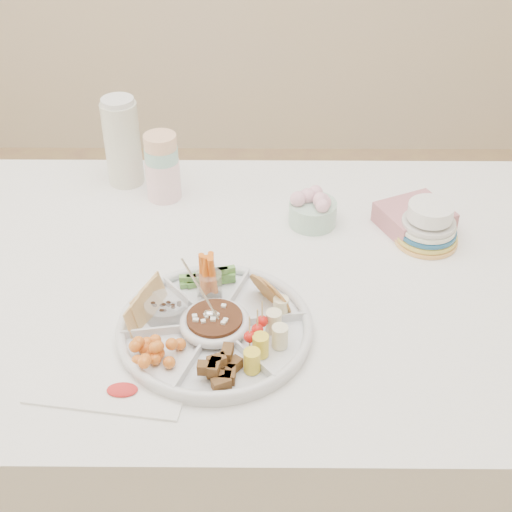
{
  "coord_description": "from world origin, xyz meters",
  "views": [
    {
      "loc": [
        0.06,
        -1.23,
        1.72
      ],
      "look_at": [
        0.05,
        -0.09,
        0.88
      ],
      "focal_mm": 50.0,
      "sensor_mm": 36.0,
      "label": 1
    }
  ],
  "objects_px": {
    "dining_table": "(237,392)",
    "thermos": "(122,141)",
    "plate_stack": "(428,225)",
    "party_tray": "(215,326)"
  },
  "relations": [
    {
      "from": "dining_table",
      "to": "thermos",
      "type": "xyz_separation_m",
      "value": [
        -0.29,
        0.4,
        0.5
      ]
    },
    {
      "from": "party_tray",
      "to": "thermos",
      "type": "height_order",
      "value": "thermos"
    },
    {
      "from": "plate_stack",
      "to": "dining_table",
      "type": "bearing_deg",
      "value": -164.31
    },
    {
      "from": "dining_table",
      "to": "plate_stack",
      "type": "xyz_separation_m",
      "value": [
        0.44,
        0.12,
        0.43
      ]
    },
    {
      "from": "dining_table",
      "to": "plate_stack",
      "type": "height_order",
      "value": "plate_stack"
    },
    {
      "from": "party_tray",
      "to": "plate_stack",
      "type": "relative_size",
      "value": 2.6
    },
    {
      "from": "dining_table",
      "to": "thermos",
      "type": "bearing_deg",
      "value": 126.71
    },
    {
      "from": "dining_table",
      "to": "thermos",
      "type": "height_order",
      "value": "thermos"
    },
    {
      "from": "thermos",
      "to": "plate_stack",
      "type": "bearing_deg",
      "value": -20.12
    },
    {
      "from": "dining_table",
      "to": "party_tray",
      "type": "bearing_deg",
      "value": -98.9
    }
  ]
}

